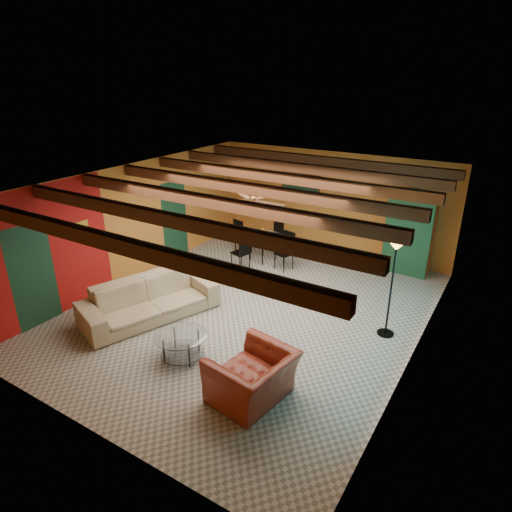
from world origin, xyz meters
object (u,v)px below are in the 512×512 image
Objects in this scene: armoire at (409,236)px; dining_table at (263,243)px; armchair at (252,377)px; coffee_table at (182,346)px; vase at (263,222)px; potted_plant at (416,188)px; sofa at (150,299)px; floor_lamp at (391,288)px.

dining_table is at bearing -155.33° from armoire.
armchair reaches higher than coffee_table.
armchair is 5.90× the size of vase.
potted_plant is at bearing 21.21° from dining_table.
vase is (0.43, 3.68, 0.67)m from sofa.
armchair is at bearing -93.65° from armoire.
armchair is 0.64× the size of armoire.
sofa is at bearing -156.39° from floor_lamp.
coffee_table is (-1.59, 0.24, -0.16)m from armchair.
armchair is 6.25m from potted_plant.
sofa is 1.46× the size of armoire.
floor_lamp is at bearing -25.65° from dining_table.
floor_lamp is (3.80, -1.83, 0.49)m from dining_table.
vase reaches higher than coffee_table.
coffee_table is at bearing -136.97° from floor_lamp.
sofa is at bearing -99.45° from armchair.
floor_lamp is at bearing 43.03° from coffee_table.
potted_plant is (2.33, 5.72, 1.88)m from coffee_table.
armoire is (3.35, 1.30, 0.44)m from dining_table.
sofa is 6.27m from armoire.
vase is (-1.02, 4.42, 0.84)m from coffee_table.
vase reaches higher than armchair.
potted_plant is (-0.45, 3.13, 1.14)m from floor_lamp.
sofa is 1.45× the size of dining_table.
sofa is at bearing -96.67° from dining_table.
armchair is 1.32× the size of coffee_table.
armoire is at bearing 98.19° from floor_lamp.
armchair is 5.34m from dining_table.
dining_table is 4.25m from floor_lamp.
dining_table is at bearing 0.00° from vase.
vase is (-3.80, 1.83, 0.10)m from floor_lamp.
vase reaches higher than sofa.
vase is at bearing 13.74° from sofa.
sofa is at bearing -127.23° from potted_plant.
potted_plant reaches higher than dining_table.
potted_plant reaches higher than sofa.
sofa reaches higher than armchair.
floor_lamp reaches higher than vase.
armoire is at bearing 67.84° from coffee_table.
sofa is 2.27× the size of armchair.
sofa is at bearing 152.78° from coffee_table.
sofa is 3.76m from vase.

